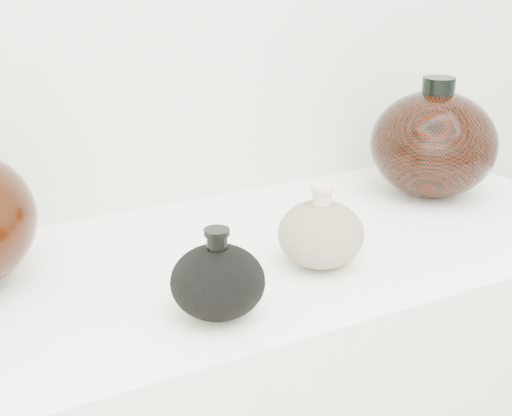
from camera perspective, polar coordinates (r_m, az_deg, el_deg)
black_gourd_vase at (r=0.88m, az=-3.08°, el=-5.84°), size 0.14×0.14×0.12m
cream_gourd_vase at (r=1.02m, az=5.20°, el=-2.04°), size 0.15×0.15×0.12m
right_round_pot at (r=1.32m, az=14.01°, el=5.02°), size 0.23×0.23×0.22m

